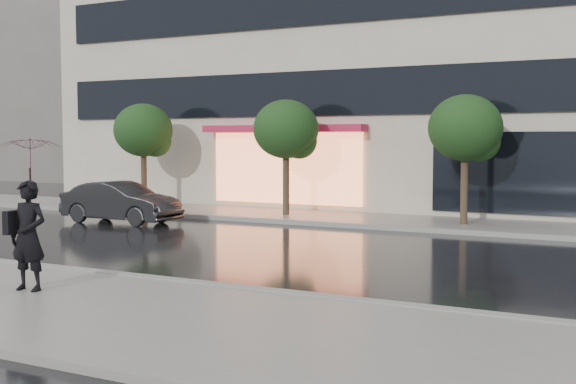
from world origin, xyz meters
The scene contains 11 objects.
ground centered at (0.00, 0.00, 0.00)m, with size 120.00×120.00×0.00m, color black.
sidewalk_near centered at (0.00, -3.25, 0.06)m, with size 60.00×4.50×0.12m, color slate.
sidewalk_far centered at (0.00, 10.25, 0.06)m, with size 60.00×3.50×0.12m, color slate.
curb_near centered at (0.00, -1.00, 0.07)m, with size 60.00×0.25×0.14m, color gray.
curb_far centered at (0.00, 8.50, 0.07)m, with size 60.00×0.25×0.14m, color gray.
bg_building_left centered at (-28.00, 26.00, 6.00)m, with size 14.00×10.00×12.00m, color #59544F.
tree_far_west centered at (-8.94, 10.03, 2.92)m, with size 2.20×2.20×3.99m.
tree_mid_west centered at (-2.94, 10.03, 2.92)m, with size 2.20×2.20×3.99m.
tree_mid_east centered at (3.06, 10.03, 2.92)m, with size 2.20×2.20×3.99m.
parked_car centered at (-7.06, 6.37, 0.66)m, with size 1.39×3.98×1.31m, color black.
pedestrian_with_umbrella centered at (-1.16, -2.85, 1.80)m, with size 1.12×1.14×2.59m.
Camera 1 is at (8.14, -11.51, 2.65)m, focal length 45.00 mm.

